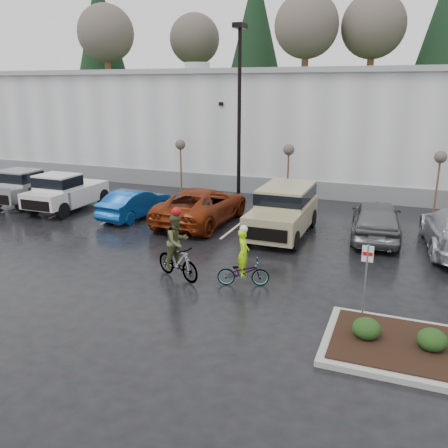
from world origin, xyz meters
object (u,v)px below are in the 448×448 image
at_px(fire_lane_sign, 366,273).
at_px(pickup_white, 70,190).
at_px(car_red, 202,205).
at_px(cyclist_olive, 177,253).
at_px(lamppost, 239,96).
at_px(suv_tan, 282,212).
at_px(sapling_mid, 289,153).
at_px(sapling_west, 180,148).
at_px(sapling_east, 440,161).
at_px(cyclist_hivis, 243,267).
at_px(car_blue, 135,203).
at_px(pickup_silver, 33,185).
at_px(car_grey, 376,219).

xyz_separation_m(fire_lane_sign, pickup_white, (-15.53, 7.33, -0.43)).
xyz_separation_m(car_red, cyclist_olive, (1.99, -6.50, 0.06)).
height_order(lamppost, suv_tan, lamppost).
bearing_deg(sapling_mid, suv_tan, -78.10).
distance_m(lamppost, fire_lane_sign, 14.78).
bearing_deg(sapling_west, suv_tan, -37.59).
xyz_separation_m(sapling_east, car_red, (-10.24, -5.42, -1.90)).
height_order(sapling_east, cyclist_hivis, sapling_east).
bearing_deg(sapling_east, car_blue, -157.20).
xyz_separation_m(sapling_mid, car_red, (-2.74, -5.42, -1.90)).
relative_size(pickup_silver, cyclist_olive, 2.12).
distance_m(suv_tan, car_grey, 3.91).
bearing_deg(pickup_silver, car_blue, -5.13).
distance_m(car_red, cyclist_hivis, 7.55).
xyz_separation_m(car_blue, cyclist_hivis, (7.64, -5.94, -0.06)).
relative_size(pickup_white, car_red, 0.87).
distance_m(fire_lane_sign, suv_tan, 7.94).
height_order(pickup_white, cyclist_hivis, cyclist_hivis).
height_order(sapling_mid, cyclist_hivis, sapling_mid).
height_order(sapling_west, cyclist_olive, sapling_west).
relative_size(sapling_mid, suv_tan, 0.63).
bearing_deg(sapling_mid, car_blue, -137.05).
bearing_deg(sapling_mid, pickup_white, -151.85).
bearing_deg(fire_lane_sign, sapling_east, 80.25).
distance_m(lamppost, cyclist_hivis, 12.47).
distance_m(fire_lane_sign, cyclist_hivis, 4.07).
distance_m(car_blue, cyclist_olive, 8.22).
bearing_deg(fire_lane_sign, pickup_silver, 157.30).
height_order(sapling_east, car_blue, sapling_east).
height_order(car_grey, cyclist_hivis, cyclist_hivis).
bearing_deg(suv_tan, car_red, 172.20).
xyz_separation_m(pickup_silver, pickup_white, (2.79, -0.34, 0.00)).
relative_size(car_red, suv_tan, 1.17).
height_order(pickup_white, car_blue, pickup_white).
bearing_deg(cyclist_hivis, sapling_east, -45.95).
xyz_separation_m(sapling_west, pickup_silver, (-6.52, -5.13, -1.75)).
bearing_deg(pickup_silver, car_red, -1.62).
xyz_separation_m(car_red, suv_tan, (4.00, -0.55, 0.20)).
distance_m(fire_lane_sign, cyclist_olive, 6.14).
bearing_deg(sapling_west, fire_lane_sign, -47.33).
relative_size(lamppost, sapling_east, 2.88).
relative_size(sapling_east, fire_lane_sign, 1.45).
relative_size(lamppost, car_red, 1.55).
bearing_deg(sapling_east, sapling_mid, 180.00).
bearing_deg(pickup_white, sapling_mid, 28.15).
bearing_deg(lamppost, fire_lane_sign, -56.54).
distance_m(lamppost, car_red, 6.57).
bearing_deg(sapling_mid, pickup_silver, -158.48).
bearing_deg(suv_tan, cyclist_hivis, -87.92).
relative_size(sapling_mid, cyclist_olive, 1.31).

